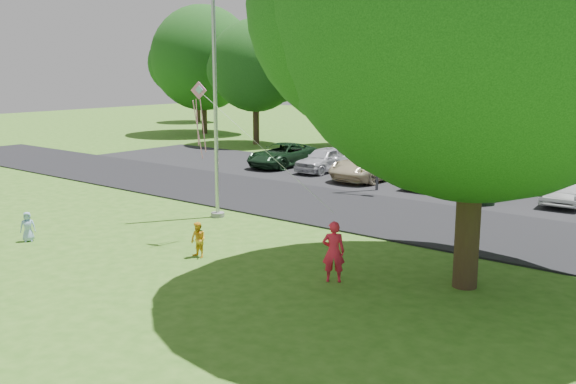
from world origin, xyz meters
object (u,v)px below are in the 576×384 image
Objects in this scene: flagpole at (215,104)px; child_blue at (28,227)px; street_lamp at (385,104)px; woman at (334,252)px; kite at (202,107)px; child_yellow at (198,240)px; trash_can at (487,193)px.

flagpole is 7.57m from child_blue.
street_lamp is 15.30m from child_blue.
kite reaches higher than woman.
flagpole is at bearing 111.88° from kite.
kite is at bearing -51.77° from flagpole.
kite is (-1.10, 1.34, 3.72)m from child_yellow.
trash_can reaches higher than child_blue.
trash_can is 0.18× the size of kite.
flagpole reaches higher than kite.
woman is (5.18, -11.30, -3.05)m from street_lamp.
child_blue is at bearing -17.67° from woman.
kite is (-5.39, 0.64, 3.44)m from woman.
child_blue is 6.79m from kite.
child_blue is (-9.41, -14.18, -0.05)m from trash_can.
child_yellow is 0.18× the size of kite.
trash_can is at bearing 48.58° from kite.
street_lamp is 6.05× the size of trash_can.
child_blue is (-2.31, -6.19, -3.69)m from flagpole.
kite is (2.11, -2.68, 0.08)m from flagpole.
woman is at bearing -23.86° from flagpole.
child_yellow is at bearing -51.41° from flagpole.
flagpole is at bearing -57.88° from woman.
flagpole is at bearing 131.49° from child_yellow.
street_lamp is 6.09× the size of child_yellow.
child_yellow is (-3.89, -12.01, -0.01)m from trash_can.
child_blue is (-9.81, -2.88, -0.33)m from woman.
kite is at bearing -19.95° from child_blue.
trash_can is 0.66× the size of woman.
kite is at bearing 132.20° from child_yellow.
flagpole is 1.72× the size of kite.
child_yellow is (-4.29, -0.70, -0.28)m from woman.
flagpole is 1.56× the size of street_lamp.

